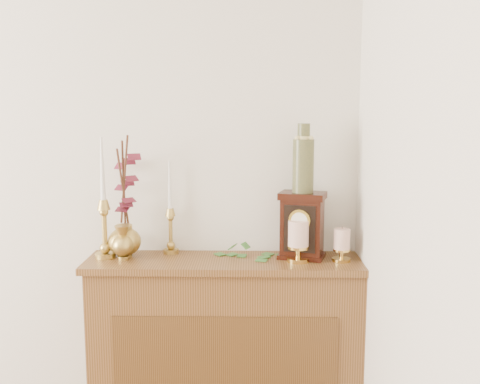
{
  "coord_description": "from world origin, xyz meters",
  "views": [
    {
      "loc": [
        1.51,
        -0.32,
        1.6
      ],
      "look_at": [
        1.46,
        2.05,
        1.24
      ],
      "focal_mm": 42.0,
      "sensor_mm": 36.0,
      "label": 1
    }
  ],
  "objects_px": {
    "candlestick_center": "(170,223)",
    "ginger_jar": "(127,201)",
    "bud_vase": "(123,243)",
    "mantel_clock": "(302,226)",
    "ceramic_vase": "(303,162)",
    "candlestick_left": "(104,219)"
  },
  "relations": [
    {
      "from": "candlestick_center",
      "to": "ginger_jar",
      "type": "bearing_deg",
      "value": -171.48
    },
    {
      "from": "bud_vase",
      "to": "ginger_jar",
      "type": "distance_m",
      "value": 0.19
    },
    {
      "from": "mantel_clock",
      "to": "ceramic_vase",
      "type": "xyz_separation_m",
      "value": [
        0.0,
        0.0,
        0.29
      ]
    },
    {
      "from": "candlestick_left",
      "to": "bud_vase",
      "type": "height_order",
      "value": "candlestick_left"
    },
    {
      "from": "ginger_jar",
      "to": "ceramic_vase",
      "type": "height_order",
      "value": "ceramic_vase"
    },
    {
      "from": "candlestick_center",
      "to": "bud_vase",
      "type": "bearing_deg",
      "value": -148.27
    },
    {
      "from": "candlestick_center",
      "to": "ginger_jar",
      "type": "height_order",
      "value": "ginger_jar"
    },
    {
      "from": "ginger_jar",
      "to": "candlestick_left",
      "type": "bearing_deg",
      "value": -144.87
    },
    {
      "from": "candlestick_left",
      "to": "candlestick_center",
      "type": "distance_m",
      "value": 0.3
    },
    {
      "from": "candlestick_center",
      "to": "mantel_clock",
      "type": "xyz_separation_m",
      "value": [
        0.6,
        -0.07,
        0.0
      ]
    },
    {
      "from": "candlestick_center",
      "to": "ceramic_vase",
      "type": "xyz_separation_m",
      "value": [
        0.6,
        -0.07,
        0.29
      ]
    },
    {
      "from": "bud_vase",
      "to": "ginger_jar",
      "type": "bearing_deg",
      "value": 88.84
    },
    {
      "from": "candlestick_left",
      "to": "bud_vase",
      "type": "relative_size",
      "value": 3.51
    },
    {
      "from": "candlestick_center",
      "to": "ceramic_vase",
      "type": "distance_m",
      "value": 0.67
    },
    {
      "from": "ceramic_vase",
      "to": "candlestick_left",
      "type": "bearing_deg",
      "value": -178.54
    },
    {
      "from": "bud_vase",
      "to": "ceramic_vase",
      "type": "distance_m",
      "value": 0.87
    },
    {
      "from": "candlestick_center",
      "to": "mantel_clock",
      "type": "relative_size",
      "value": 1.45
    },
    {
      "from": "ginger_jar",
      "to": "ceramic_vase",
      "type": "relative_size",
      "value": 1.82
    },
    {
      "from": "mantel_clock",
      "to": "ceramic_vase",
      "type": "distance_m",
      "value": 0.29
    },
    {
      "from": "candlestick_left",
      "to": "mantel_clock",
      "type": "height_order",
      "value": "candlestick_left"
    },
    {
      "from": "bud_vase",
      "to": "ceramic_vase",
      "type": "height_order",
      "value": "ceramic_vase"
    },
    {
      "from": "ceramic_vase",
      "to": "bud_vase",
      "type": "bearing_deg",
      "value": -176.27
    }
  ]
}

